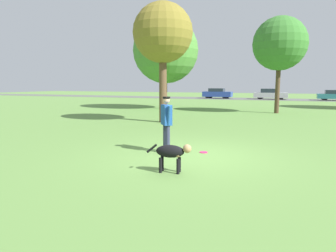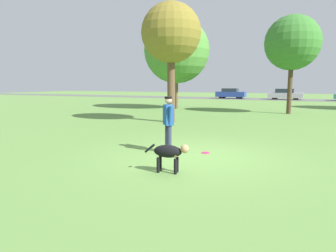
{
  "view_description": "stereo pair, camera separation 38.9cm",
  "coord_description": "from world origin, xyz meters",
  "px_view_note": "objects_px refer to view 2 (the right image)",
  "views": [
    {
      "loc": [
        2.38,
        -7.64,
        1.94
      ],
      "look_at": [
        -0.41,
        -0.79,
        0.9
      ],
      "focal_mm": 32.0,
      "sensor_mm": 36.0,
      "label": 1
    },
    {
      "loc": [
        2.73,
        -7.48,
        1.94
      ],
      "look_at": [
        -0.41,
        -0.79,
        0.9
      ],
      "focal_mm": 32.0,
      "sensor_mm": 36.0,
      "label": 2
    }
  ],
  "objects_px": {
    "person": "(168,120)",
    "parked_car_blue": "(231,93)",
    "dog": "(170,152)",
    "tree_far_left": "(177,51)",
    "tree_near_left": "(171,34)",
    "frisbee": "(205,153)",
    "tree_mid_center": "(292,43)",
    "parked_car_silver": "(285,94)"
  },
  "relations": [
    {
      "from": "person",
      "to": "parked_car_silver",
      "type": "relative_size",
      "value": 0.38
    },
    {
      "from": "dog",
      "to": "tree_near_left",
      "type": "xyz_separation_m",
      "value": [
        -3.66,
        8.07,
        3.96
      ]
    },
    {
      "from": "tree_mid_center",
      "to": "frisbee",
      "type": "bearing_deg",
      "value": -96.05
    },
    {
      "from": "tree_far_left",
      "to": "parked_car_silver",
      "type": "bearing_deg",
      "value": 69.94
    },
    {
      "from": "dog",
      "to": "tree_far_left",
      "type": "bearing_deg",
      "value": 104.21
    },
    {
      "from": "tree_mid_center",
      "to": "parked_car_blue",
      "type": "xyz_separation_m",
      "value": [
        -8.44,
        19.25,
        -3.86
      ]
    },
    {
      "from": "frisbee",
      "to": "tree_mid_center",
      "type": "relative_size",
      "value": 0.04
    },
    {
      "from": "parked_car_blue",
      "to": "tree_far_left",
      "type": "bearing_deg",
      "value": -89.91
    },
    {
      "from": "parked_car_blue",
      "to": "parked_car_silver",
      "type": "distance_m",
      "value": 6.91
    },
    {
      "from": "dog",
      "to": "tree_far_left",
      "type": "relative_size",
      "value": 0.14
    },
    {
      "from": "tree_near_left",
      "to": "parked_car_silver",
      "type": "relative_size",
      "value": 1.43
    },
    {
      "from": "dog",
      "to": "parked_car_silver",
      "type": "xyz_separation_m",
      "value": [
        -0.0,
        34.7,
        0.23
      ]
    },
    {
      "from": "person",
      "to": "parked_car_blue",
      "type": "height_order",
      "value": "person"
    },
    {
      "from": "person",
      "to": "tree_far_left",
      "type": "relative_size",
      "value": 0.23
    },
    {
      "from": "parked_car_blue",
      "to": "parked_car_silver",
      "type": "bearing_deg",
      "value": 0.33
    },
    {
      "from": "tree_far_left",
      "to": "parked_car_blue",
      "type": "distance_m",
      "value": 19.0
    },
    {
      "from": "frisbee",
      "to": "tree_mid_center",
      "type": "distance_m",
      "value": 14.06
    },
    {
      "from": "tree_near_left",
      "to": "person",
      "type": "bearing_deg",
      "value": -66.06
    },
    {
      "from": "person",
      "to": "frisbee",
      "type": "height_order",
      "value": "person"
    },
    {
      "from": "parked_car_blue",
      "to": "person",
      "type": "bearing_deg",
      "value": -79.76
    },
    {
      "from": "frisbee",
      "to": "parked_car_silver",
      "type": "height_order",
      "value": "parked_car_silver"
    },
    {
      "from": "tree_far_left",
      "to": "parked_car_silver",
      "type": "height_order",
      "value": "tree_far_left"
    },
    {
      "from": "frisbee",
      "to": "tree_near_left",
      "type": "distance_m",
      "value": 8.29
    },
    {
      "from": "person",
      "to": "tree_near_left",
      "type": "bearing_deg",
      "value": 164.14
    },
    {
      "from": "frisbee",
      "to": "parked_car_silver",
      "type": "distance_m",
      "value": 32.56
    },
    {
      "from": "person",
      "to": "tree_mid_center",
      "type": "distance_m",
      "value": 14.29
    },
    {
      "from": "person",
      "to": "parked_car_blue",
      "type": "bearing_deg",
      "value": 150.63
    },
    {
      "from": "frisbee",
      "to": "parked_car_blue",
      "type": "distance_m",
      "value": 33.25
    },
    {
      "from": "dog",
      "to": "tree_far_left",
      "type": "distance_m",
      "value": 17.89
    },
    {
      "from": "tree_far_left",
      "to": "parked_car_blue",
      "type": "relative_size",
      "value": 1.81
    },
    {
      "from": "dog",
      "to": "parked_car_silver",
      "type": "height_order",
      "value": "parked_car_silver"
    },
    {
      "from": "tree_far_left",
      "to": "tree_mid_center",
      "type": "xyz_separation_m",
      "value": [
        8.35,
        -0.65,
        0.03
      ]
    },
    {
      "from": "dog",
      "to": "frisbee",
      "type": "relative_size",
      "value": 4.39
    },
    {
      "from": "tree_near_left",
      "to": "dog",
      "type": "bearing_deg",
      "value": -65.62
    },
    {
      "from": "tree_near_left",
      "to": "parked_car_silver",
      "type": "height_order",
      "value": "tree_near_left"
    },
    {
      "from": "tree_near_left",
      "to": "tree_mid_center",
      "type": "bearing_deg",
      "value": 54.67
    },
    {
      "from": "dog",
      "to": "frisbee",
      "type": "xyz_separation_m",
      "value": [
        0.13,
        2.15,
        -0.44
      ]
    },
    {
      "from": "tree_near_left",
      "to": "parked_car_silver",
      "type": "distance_m",
      "value": 27.14
    },
    {
      "from": "tree_near_left",
      "to": "tree_far_left",
      "type": "xyz_separation_m",
      "value": [
        -3.17,
        7.97,
        0.11
      ]
    },
    {
      "from": "parked_car_blue",
      "to": "frisbee",
      "type": "bearing_deg",
      "value": -77.96
    },
    {
      "from": "person",
      "to": "parked_car_blue",
      "type": "relative_size",
      "value": 0.41
    },
    {
      "from": "tree_near_left",
      "to": "frisbee",
      "type": "bearing_deg",
      "value": -57.4
    }
  ]
}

